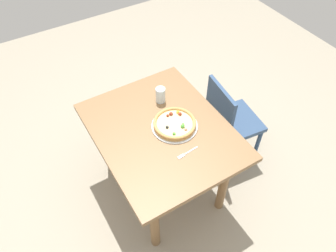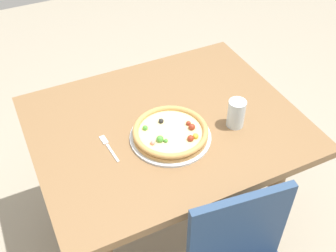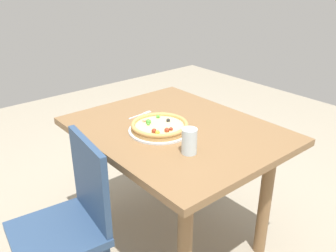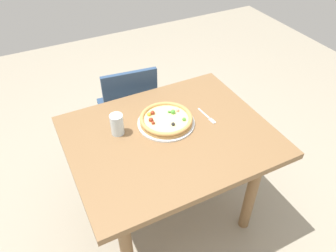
{
  "view_description": "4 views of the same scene",
  "coord_description": "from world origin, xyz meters",
  "px_view_note": "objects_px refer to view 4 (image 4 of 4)",
  "views": [
    {
      "loc": [
        -1.33,
        0.74,
        2.5
      ],
      "look_at": [
        -0.01,
        -0.05,
        0.77
      ],
      "focal_mm": 34.6,
      "sensor_mm": 36.0,
      "label": 1
    },
    {
      "loc": [
        -0.56,
        -1.18,
        1.93
      ],
      "look_at": [
        -0.01,
        -0.05,
        0.77
      ],
      "focal_mm": 43.88,
      "sensor_mm": 36.0,
      "label": 2
    },
    {
      "loc": [
        1.35,
        -1.19,
        1.57
      ],
      "look_at": [
        -0.01,
        -0.05,
        0.77
      ],
      "focal_mm": 38.51,
      "sensor_mm": 36.0,
      "label": 3
    },
    {
      "loc": [
        0.63,
        1.22,
        1.98
      ],
      "look_at": [
        -0.01,
        -0.05,
        0.77
      ],
      "focal_mm": 34.97,
      "sensor_mm": 36.0,
      "label": 4
    }
  ],
  "objects_px": {
    "pizza": "(166,119)",
    "drinking_glass": "(117,124)",
    "chair_near": "(129,110)",
    "fork": "(208,117)",
    "dining_table": "(170,149)",
    "plate": "(166,123)"
  },
  "relations": [
    {
      "from": "pizza",
      "to": "drinking_glass",
      "type": "bearing_deg",
      "value": -9.35
    },
    {
      "from": "chair_near",
      "to": "pizza",
      "type": "bearing_deg",
      "value": -79.99
    },
    {
      "from": "pizza",
      "to": "drinking_glass",
      "type": "relative_size",
      "value": 2.47
    },
    {
      "from": "dining_table",
      "to": "drinking_glass",
      "type": "xyz_separation_m",
      "value": [
        0.26,
        -0.14,
        0.18
      ]
    },
    {
      "from": "chair_near",
      "to": "fork",
      "type": "xyz_separation_m",
      "value": [
        -0.28,
        0.63,
        0.28
      ]
    },
    {
      "from": "dining_table",
      "to": "drinking_glass",
      "type": "relative_size",
      "value": 9.05
    },
    {
      "from": "chair_near",
      "to": "drinking_glass",
      "type": "distance_m",
      "value": 0.68
    },
    {
      "from": "chair_near",
      "to": "pizza",
      "type": "height_order",
      "value": "chair_near"
    },
    {
      "from": "chair_near",
      "to": "drinking_glass",
      "type": "relative_size",
      "value": 6.91
    },
    {
      "from": "drinking_glass",
      "to": "fork",
      "type": "bearing_deg",
      "value": 168.39
    },
    {
      "from": "fork",
      "to": "drinking_glass",
      "type": "relative_size",
      "value": 1.33
    },
    {
      "from": "plate",
      "to": "pizza",
      "type": "height_order",
      "value": "pizza"
    },
    {
      "from": "dining_table",
      "to": "chair_near",
      "type": "bearing_deg",
      "value": -89.32
    },
    {
      "from": "chair_near",
      "to": "fork",
      "type": "height_order",
      "value": "chair_near"
    },
    {
      "from": "chair_near",
      "to": "plate",
      "type": "height_order",
      "value": "chair_near"
    },
    {
      "from": "dining_table",
      "to": "fork",
      "type": "height_order",
      "value": "fork"
    },
    {
      "from": "dining_table",
      "to": "fork",
      "type": "distance_m",
      "value": 0.3
    },
    {
      "from": "pizza",
      "to": "drinking_glass",
      "type": "distance_m",
      "value": 0.29
    },
    {
      "from": "dining_table",
      "to": "plate",
      "type": "height_order",
      "value": "plate"
    },
    {
      "from": "chair_near",
      "to": "dining_table",
      "type": "bearing_deg",
      "value": -82.52
    },
    {
      "from": "dining_table",
      "to": "plate",
      "type": "xyz_separation_m",
      "value": [
        -0.02,
        -0.1,
        0.12
      ]
    },
    {
      "from": "dining_table",
      "to": "plate",
      "type": "distance_m",
      "value": 0.16
    }
  ]
}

